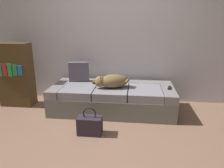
{
  "coord_description": "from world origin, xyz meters",
  "views": [
    {
      "loc": [
        0.37,
        -2.11,
        1.43
      ],
      "look_at": [
        0.0,
        1.09,
        0.47
      ],
      "focal_mm": 33.45,
      "sensor_mm": 36.0,
      "label": 1
    }
  ],
  "objects_px": {
    "throw_pillow": "(79,72)",
    "handbag": "(90,125)",
    "couch": "(112,98)",
    "tv_remote": "(169,88)",
    "dog_tan": "(112,81)",
    "bookshelf": "(16,75)"
  },
  "relations": [
    {
      "from": "throw_pillow",
      "to": "handbag",
      "type": "bearing_deg",
      "value": -68.56
    },
    {
      "from": "couch",
      "to": "tv_remote",
      "type": "height_order",
      "value": "tv_remote"
    },
    {
      "from": "dog_tan",
      "to": "tv_remote",
      "type": "bearing_deg",
      "value": 3.83
    },
    {
      "from": "tv_remote",
      "to": "handbag",
      "type": "distance_m",
      "value": 1.41
    },
    {
      "from": "couch",
      "to": "bookshelf",
      "type": "relative_size",
      "value": 1.81
    },
    {
      "from": "dog_tan",
      "to": "throw_pillow",
      "type": "xyz_separation_m",
      "value": [
        -0.62,
        0.32,
        0.06
      ]
    },
    {
      "from": "throw_pillow",
      "to": "dog_tan",
      "type": "bearing_deg",
      "value": -27.62
    },
    {
      "from": "dog_tan",
      "to": "throw_pillow",
      "type": "distance_m",
      "value": 0.7
    },
    {
      "from": "couch",
      "to": "dog_tan",
      "type": "height_order",
      "value": "dog_tan"
    },
    {
      "from": "couch",
      "to": "tv_remote",
      "type": "distance_m",
      "value": 0.94
    },
    {
      "from": "throw_pillow",
      "to": "bookshelf",
      "type": "distance_m",
      "value": 1.1
    },
    {
      "from": "dog_tan",
      "to": "bookshelf",
      "type": "bearing_deg",
      "value": 175.15
    },
    {
      "from": "tv_remote",
      "to": "handbag",
      "type": "bearing_deg",
      "value": -132.47
    },
    {
      "from": "dog_tan",
      "to": "bookshelf",
      "type": "xyz_separation_m",
      "value": [
        -1.7,
        0.14,
        0.02
      ]
    },
    {
      "from": "handbag",
      "to": "bookshelf",
      "type": "bearing_deg",
      "value": 149.68
    },
    {
      "from": "tv_remote",
      "to": "handbag",
      "type": "relative_size",
      "value": 0.4
    },
    {
      "from": "couch",
      "to": "tv_remote",
      "type": "xyz_separation_m",
      "value": [
        0.91,
        -0.02,
        0.22
      ]
    },
    {
      "from": "throw_pillow",
      "to": "bookshelf",
      "type": "xyz_separation_m",
      "value": [
        -1.08,
        -0.18,
        -0.04
      ]
    },
    {
      "from": "tv_remote",
      "to": "bookshelf",
      "type": "distance_m",
      "value": 2.62
    },
    {
      "from": "handbag",
      "to": "throw_pillow",
      "type": "bearing_deg",
      "value": 111.44
    },
    {
      "from": "couch",
      "to": "bookshelf",
      "type": "bearing_deg",
      "value": 178.03
    },
    {
      "from": "couch",
      "to": "dog_tan",
      "type": "bearing_deg",
      "value": -92.68
    }
  ]
}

